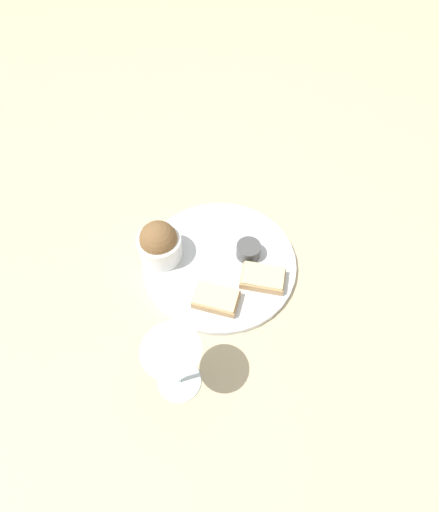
% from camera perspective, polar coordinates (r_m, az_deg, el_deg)
% --- Properties ---
extents(ground_plane, '(4.00, 4.00, 0.00)m').
position_cam_1_polar(ground_plane, '(0.86, 0.00, -1.24)').
color(ground_plane, '#C6B289').
extents(dinner_plate, '(0.33, 0.33, 0.01)m').
position_cam_1_polar(dinner_plate, '(0.86, 0.00, -1.00)').
color(dinner_plate, silver).
rests_on(dinner_plate, ground_plane).
extents(salad_bowl, '(0.09, 0.09, 0.10)m').
position_cam_1_polar(salad_bowl, '(0.83, -8.60, 1.81)').
color(salad_bowl, white).
rests_on(salad_bowl, dinner_plate).
extents(sauce_ramekin, '(0.05, 0.05, 0.03)m').
position_cam_1_polar(sauce_ramekin, '(0.85, 4.16, 0.88)').
color(sauce_ramekin, '#4C4C4C').
rests_on(sauce_ramekin, dinner_plate).
extents(cheese_toast_near, '(0.10, 0.07, 0.03)m').
position_cam_1_polar(cheese_toast_near, '(0.79, -0.50, -6.13)').
color(cheese_toast_near, tan).
rests_on(cheese_toast_near, dinner_plate).
extents(cheese_toast_far, '(0.10, 0.08, 0.03)m').
position_cam_1_polar(cheese_toast_far, '(0.82, 6.12, -3.26)').
color(cheese_toast_far, tan).
rests_on(cheese_toast_far, dinner_plate).
extents(wine_glass, '(0.09, 0.09, 0.16)m').
position_cam_1_polar(wine_glass, '(0.65, -6.60, -14.46)').
color(wine_glass, silver).
rests_on(wine_glass, ground_plane).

